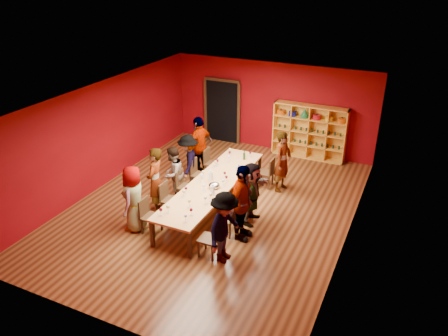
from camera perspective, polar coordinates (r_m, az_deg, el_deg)
The scene contains 49 objects.
room_shell at distance 11.06m, azimuth -1.48°, elevation 1.54°, with size 7.10×9.10×3.04m.
tasting_table at distance 11.41m, azimuth -1.44°, elevation -2.13°, with size 1.10×4.50×0.75m.
doorway at distance 15.65m, azimuth -0.17°, elevation 7.47°, with size 1.40×0.17×2.30m.
shelving_unit at distance 14.59m, azimuth 11.11°, elevation 5.02°, with size 2.40×0.40×1.80m.
chair_person_left_0 at distance 10.67m, azimuth -9.88°, elevation -5.93°, with size 0.42×0.42×0.89m.
person_left_0 at distance 10.70m, azimuth -11.68°, elevation -3.91°, with size 0.81×0.44×1.67m, color #5E87C2.
chair_person_left_1 at distance 11.30m, azimuth -7.35°, elevation -3.80°, with size 0.42×0.42×0.89m.
person_left_1 at distance 11.29m, azimuth -8.95°, elevation -1.66°, with size 0.65×0.48×1.79m, color #5A83BA.
chair_person_left_2 at distance 11.89m, azimuth -5.36°, elevation -2.12°, with size 0.42×0.42×0.89m.
person_left_2 at distance 11.91m, azimuth -6.69°, elevation -0.71°, with size 0.74×0.40×1.52m, color #507CA6.
chair_person_left_3 at distance 12.51m, azimuth -3.55°, elevation -0.57°, with size 0.42×0.42×0.89m.
person_left_3 at distance 12.50m, azimuth -4.67°, elevation 0.87°, with size 1.02×0.42×1.58m, color beige.
chair_person_left_4 at distance 13.17m, azimuth -1.84°, elevation 0.88°, with size 0.42×0.42×0.89m.
person_left_4 at distance 13.14m, azimuth -3.20°, elevation 2.86°, with size 1.09×0.50×1.86m, color #15183B.
chair_person_right_0 at distance 9.71m, azimuth -1.58°, elevation -9.03°, with size 0.42×0.42×0.89m.
person_right_0 at distance 9.41m, azimuth 0.08°, elevation -7.78°, with size 1.08×0.45×1.67m, color #4F4F54.
chair_person_right_1 at distance 10.41m, azimuth 0.70°, elevation -6.39°, with size 0.42×0.42×0.89m.
person_right_1 at distance 10.07m, azimuth 2.32°, elevation -4.59°, with size 1.11×0.51×1.90m, color #161F3D.
chair_person_right_2 at distance 11.01m, azimuth 2.36°, elevation -4.45°, with size 0.42×0.42×0.89m.
person_right_2 at distance 10.78m, azimuth 3.62°, elevation -3.29°, with size 1.50×0.43×1.62m, color #CE8A97.
chair_person_right_4 at distance 12.62m, azimuth 5.78°, elevation -0.41°, with size 0.42×0.42×0.89m.
person_right_4 at distance 12.34m, azimuth 7.66°, elevation 0.86°, with size 0.65×0.47×1.77m, color pink.
wine_glass_0 at distance 12.96m, azimuth 0.77°, elevation 2.40°, with size 0.08×0.08×0.20m.
wine_glass_1 at distance 11.42m, azimuth -2.95°, elevation -0.99°, with size 0.08×0.08×0.20m.
wine_glass_2 at distance 10.85m, azimuth -4.99°, elevation -2.69°, with size 0.07×0.07×0.18m.
wine_glass_3 at distance 12.22m, azimuth -0.89°, elevation 0.95°, with size 0.09×0.09×0.21m.
wine_glass_4 at distance 10.08m, azimuth -7.33°, elevation -5.07°, with size 0.09×0.09×0.21m.
wine_glass_5 at distance 11.34m, azimuth 0.31°, elevation -1.22°, with size 0.08×0.08×0.19m.
wine_glass_6 at distance 10.25m, azimuth -4.56°, elevation -4.36°, with size 0.08×0.08×0.21m.
wine_glass_7 at distance 11.59m, azimuth -2.73°, elevation -0.56°, with size 0.08×0.08×0.21m.
wine_glass_8 at distance 9.94m, azimuth -4.32°, elevation -5.51°, with size 0.08×0.08×0.19m.
wine_glass_9 at distance 12.81m, azimuth 3.45°, elevation 1.98°, with size 0.07×0.07×0.18m.
wine_glass_10 at distance 12.46m, azimuth 0.63°, elevation 1.44°, with size 0.08×0.08×0.21m.
wine_glass_11 at distance 10.92m, azimuth -2.69°, elevation -2.38°, with size 0.08×0.08×0.19m.
wine_glass_12 at distance 10.00m, azimuth -8.25°, elevation -5.45°, with size 0.08×0.08×0.20m.
wine_glass_13 at distance 10.51m, azimuth -1.76°, elevation -3.52°, with size 0.08×0.08×0.20m.
wine_glass_14 at distance 11.88m, azimuth 1.71°, elevation 0.11°, with size 0.08×0.08×0.20m.
wine_glass_15 at distance 11.57m, azimuth 0.09°, elevation -0.69°, with size 0.07×0.07×0.18m.
wine_glass_16 at distance 12.18m, azimuth -1.12°, elevation 0.77°, with size 0.08×0.08×0.19m.
wine_glass_17 at distance 9.72m, azimuth -5.06°, elevation -6.28°, with size 0.08×0.08×0.19m.
wine_glass_18 at distance 11.94m, azimuth 1.82°, elevation 0.34°, with size 0.09×0.09×0.22m.
wine_glass_19 at distance 11.13m, azimuth -0.12°, elevation -1.71°, with size 0.08×0.08×0.20m.
wine_glass_20 at distance 12.80m, azimuth 0.75°, elevation 2.03°, with size 0.07×0.07×0.18m.
wine_glass_21 at distance 10.68m, azimuth -5.28°, elevation -3.10°, with size 0.08×0.08×0.20m.
wine_glass_22 at distance 10.35m, azimuth -2.48°, elevation -3.96°, with size 0.09×0.09×0.21m.
spittoon_bowl at distance 11.09m, azimuth -1.30°, elevation -2.29°, with size 0.29×0.29×0.16m, color #AEB0B5.
carafe_a at distance 11.45m, azimuth -1.73°, elevation -1.02°, with size 0.12×0.12×0.29m.
carafe_b at distance 10.75m, azimuth -1.51°, elevation -2.88°, with size 0.13×0.13×0.29m.
wine_bottle at distance 12.65m, azimuth 2.65°, elevation 1.57°, with size 0.09×0.09×0.28m.
Camera 1 is at (4.51, -9.02, 6.03)m, focal length 35.00 mm.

